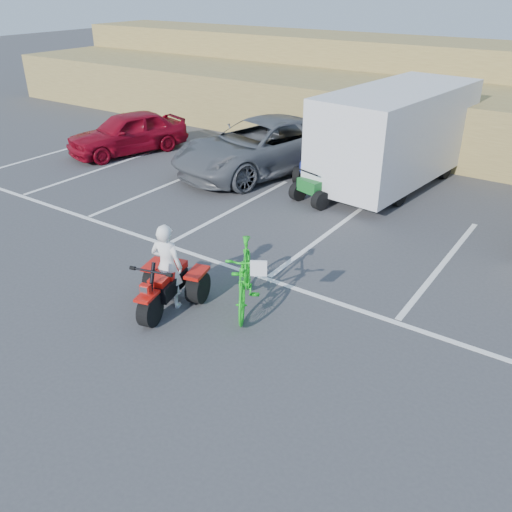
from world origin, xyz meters
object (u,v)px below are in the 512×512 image
Objects in this scene: red_car at (128,133)px; quad_atv_green at (321,201)px; quad_atv_blue at (313,179)px; rider at (167,266)px; grey_pickup at (261,146)px; cargo_trailer at (396,133)px; red_trike_atv at (166,309)px; green_dirt_bike at (245,276)px.

red_car reaches higher than quad_atv_green.
red_car reaches higher than quad_atv_blue.
rider is 1.19× the size of quad_atv_blue.
cargo_trailer reaches higher than grey_pickup.
red_trike_atv is 8.85m from cargo_trailer.
grey_pickup is at bearing 174.02° from quad_atv_green.
quad_atv_blue is at bearing 27.48° from red_car.
green_dirt_bike is 5.60m from quad_atv_green.
grey_pickup is 4.23× the size of quad_atv_blue.
green_dirt_bike is 0.50× the size of red_car.
grey_pickup reaches higher than quad_atv_green.
grey_pickup is at bearing 91.39° from green_dirt_bike.
red_trike_atv is at bearing -99.36° from quad_atv_blue.
green_dirt_bike is at bearing -14.98° from red_car.
rider is 8.61m from cargo_trailer.
red_car is at bearing -165.04° from quad_atv_green.
red_trike_atv is 0.38× the size of red_car.
rider is 6.21m from quad_atv_green.
green_dirt_bike reaches higher than quad_atv_green.
quad_atv_green reaches higher than quad_atv_blue.
grey_pickup is at bearing 97.26° from red_trike_atv.
quad_atv_blue is at bearing -95.26° from rider.
red_car is 0.68× the size of cargo_trailer.
red_trike_atv is at bearing -22.65° from red_car.
red_car is (-7.76, 6.41, -0.11)m from rider.
red_car is (-7.80, 6.56, 0.69)m from red_trike_atv.
grey_pickup is 1.90m from quad_atv_blue.
grey_pickup is (-4.09, 6.55, 0.18)m from green_dirt_bike.
cargo_trailer is at bearing 31.46° from red_car.
red_trike_atv is 0.26× the size of cargo_trailer.
quad_atv_blue is at bearing -147.93° from cargo_trailer.
grey_pickup is 4.91m from red_car.
red_car is at bearing -159.74° from cargo_trailer.
red_trike_atv is 8.07m from grey_pickup.
red_car is at bearing 171.37° from quad_atv_blue.
red_trike_atv is 0.77× the size of green_dirt_bike.
quad_atv_green is at bearing -72.58° from quad_atv_blue.
rider reaches higher than red_car.
grey_pickup is at bearing 169.86° from quad_atv_blue.
cargo_trailer reaches higher than green_dirt_bike.
red_trike_atv is at bearing -70.96° from quad_atv_green.
quad_atv_blue is (6.53, 1.16, -0.69)m from red_car.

